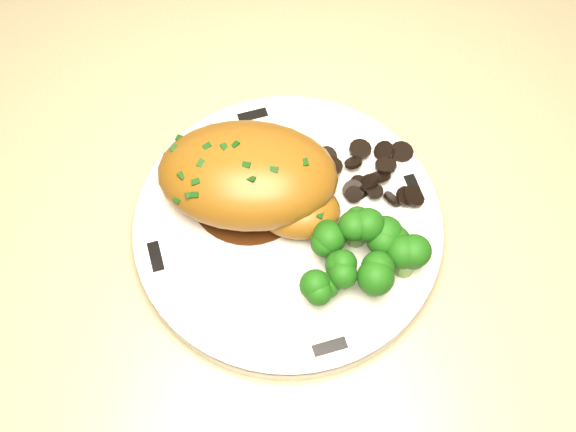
{
  "coord_description": "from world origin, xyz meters",
  "views": [
    {
      "loc": [
        -0.14,
        1.36,
        1.43
      ],
      "look_at": [
        -0.13,
        1.61,
        0.95
      ],
      "focal_mm": 45.0,
      "sensor_mm": 36.0,
      "label": 1
    }
  ],
  "objects_px": {
    "counter": "(311,337)",
    "chicken_breast": "(254,179)",
    "broccoli_florets": "(361,256)",
    "plate": "(288,227)"
  },
  "relations": [
    {
      "from": "counter",
      "to": "chicken_breast",
      "type": "bearing_deg",
      "value": -148.69
    },
    {
      "from": "chicken_breast",
      "to": "counter",
      "type": "bearing_deg",
      "value": 36.84
    },
    {
      "from": "counter",
      "to": "broccoli_florets",
      "type": "bearing_deg",
      "value": -79.82
    },
    {
      "from": "counter",
      "to": "broccoli_florets",
      "type": "relative_size",
      "value": 24.88
    },
    {
      "from": "chicken_breast",
      "to": "plate",
      "type": "bearing_deg",
      "value": -38.27
    },
    {
      "from": "counter",
      "to": "chicken_breast",
      "type": "relative_size",
      "value": 14.73
    },
    {
      "from": "plate",
      "to": "broccoli_florets",
      "type": "xyz_separation_m",
      "value": [
        0.05,
        -0.04,
        0.03
      ]
    },
    {
      "from": "plate",
      "to": "broccoli_florets",
      "type": "relative_size",
      "value": 2.77
    },
    {
      "from": "counter",
      "to": "chicken_breast",
      "type": "distance_m",
      "value": 0.51
    },
    {
      "from": "counter",
      "to": "broccoli_florets",
      "type": "height_order",
      "value": "counter"
    }
  ]
}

